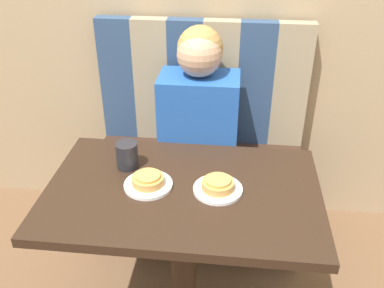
% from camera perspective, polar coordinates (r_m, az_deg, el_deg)
% --- Properties ---
extents(booth_seat, '(1.04, 0.47, 0.48)m').
position_cam_1_polar(booth_seat, '(2.27, 0.82, -6.96)').
color(booth_seat, '#382319').
rests_on(booth_seat, ground_plane).
extents(booth_backrest, '(1.04, 0.07, 0.63)m').
position_cam_1_polar(booth_backrest, '(2.16, 1.45, 8.14)').
color(booth_backrest, navy).
rests_on(booth_backrest, booth_seat).
extents(dining_table, '(0.96, 0.62, 0.73)m').
position_cam_1_polar(dining_table, '(1.57, -1.19, -9.12)').
color(dining_table, black).
rests_on(dining_table, ground_plane).
extents(person, '(0.36, 0.24, 0.65)m').
position_cam_1_polar(person, '(1.98, 0.95, 6.00)').
color(person, '#2356B2').
rests_on(person, booth_seat).
extents(plate_left, '(0.17, 0.17, 0.01)m').
position_cam_1_polar(plate_left, '(1.52, -5.85, -5.43)').
color(plate_left, white).
rests_on(plate_left, dining_table).
extents(plate_right, '(0.17, 0.17, 0.01)m').
position_cam_1_polar(plate_right, '(1.49, 3.46, -6.06)').
color(plate_right, white).
rests_on(plate_right, dining_table).
extents(pizza_left, '(0.11, 0.11, 0.04)m').
position_cam_1_polar(pizza_left, '(1.51, -5.90, -4.72)').
color(pizza_left, '#C68E47').
rests_on(pizza_left, plate_left).
extents(pizza_right, '(0.11, 0.11, 0.04)m').
position_cam_1_polar(pizza_right, '(1.48, 3.49, -5.34)').
color(pizza_right, '#C68E47').
rests_on(pizza_right, plate_right).
extents(drinking_cup, '(0.08, 0.08, 0.10)m').
position_cam_1_polar(drinking_cup, '(1.61, -8.65, -1.50)').
color(drinking_cup, '#232328').
rests_on(drinking_cup, dining_table).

